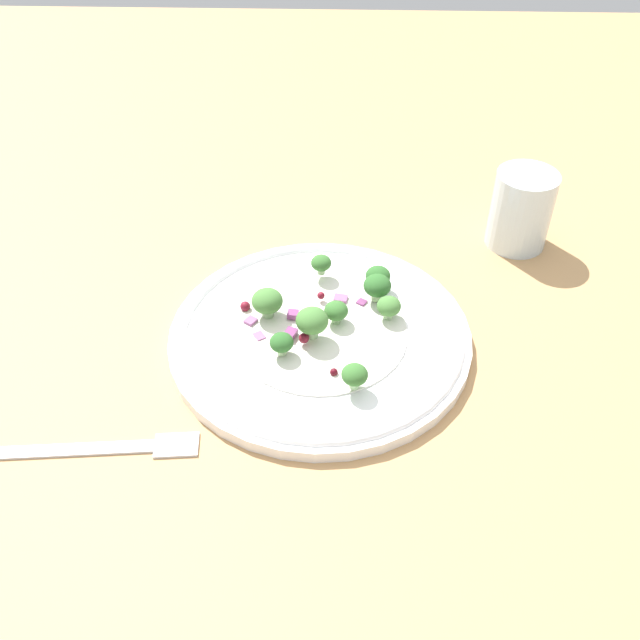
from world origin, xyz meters
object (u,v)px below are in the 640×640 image
broccoli_floret_0 (321,263)px  water_glass (521,210)px  fork (99,448)px  broccoli_floret_1 (389,307)px  plate (320,334)px  broccoli_floret_2 (355,375)px

broccoli_floret_0 → water_glass: 23.14cm
fork → broccoli_floret_1: bearing=122.7°
plate → broccoli_floret_1: broccoli_floret_1 is taller
plate → broccoli_floret_2: broccoli_floret_2 is taller
water_glass → broccoli_floret_0: bearing=-67.8°
fork → plate: bearing=127.3°
broccoli_floret_0 → water_glass: size_ratio=0.24×
broccoli_floret_2 → water_glass: (-24.03, 18.09, 1.24)cm
plate → broccoli_floret_0: bearing=-179.0°
broccoli_floret_0 → broccoli_floret_2: same height
plate → water_glass: size_ratio=3.30×
broccoli_floret_2 → water_glass: bearing=143.0°
broccoli_floret_1 → broccoli_floret_2: size_ratio=1.01×
fork → water_glass: size_ratio=2.17×
fork → water_glass: water_glass is taller
broccoli_floret_2 → water_glass: water_glass is taller
plate → broccoli_floret_2: size_ratio=12.31×
broccoli_floret_2 → plate: bearing=-156.5°
plate → broccoli_floret_0: (-8.02, -0.14, 2.30)cm
water_glass → fork: bearing=-52.2°
fork → broccoli_floret_0: bearing=140.8°
broccoli_floret_0 → water_glass: water_glass is taller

